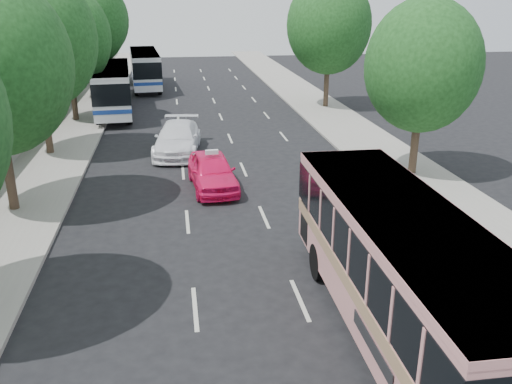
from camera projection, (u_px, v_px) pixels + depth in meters
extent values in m
plane|color=black|center=(254.00, 268.00, 16.74)|extent=(120.00, 120.00, 0.00)
cube|color=#9E998E|center=(73.00, 127.00, 34.05)|extent=(4.00, 90.00, 0.15)
cube|color=#9E998E|center=(334.00, 119.00, 36.49)|extent=(4.00, 90.00, 0.12)
cube|color=#9E998E|center=(42.00, 115.00, 33.51)|extent=(0.30, 90.00, 1.50)
cylinder|color=#38281E|center=(8.00, 168.00, 20.47)|extent=(0.36, 0.36, 3.61)
cylinder|color=#38281E|center=(46.00, 120.00, 27.83)|extent=(0.36, 0.36, 3.80)
ellipsoid|color=#173F16|center=(35.00, 39.00, 26.45)|extent=(6.00, 6.00, 6.90)
sphere|color=#173F16|center=(39.00, 13.00, 25.81)|extent=(3.90, 3.90, 3.90)
cylinder|color=#38281E|center=(74.00, 95.00, 35.32)|extent=(0.36, 0.36, 3.50)
ellipsoid|color=#173F16|center=(67.00, 37.00, 34.04)|extent=(5.52, 5.52, 6.35)
sphere|color=#173F16|center=(70.00, 19.00, 33.44)|extent=(3.59, 3.59, 3.59)
cylinder|color=#38281E|center=(91.00, 74.00, 42.66)|extent=(0.36, 0.36, 3.99)
ellipsoid|color=#173F16|center=(85.00, 18.00, 41.21)|extent=(6.30, 6.30, 7.24)
sphere|color=#173F16|center=(88.00, 1.00, 40.56)|extent=(4.09, 4.09, 4.09)
cylinder|color=#38281E|center=(100.00, 64.00, 50.10)|extent=(0.36, 0.36, 3.72)
ellipsoid|color=#173F16|center=(96.00, 19.00, 48.75)|extent=(5.88, 5.88, 6.76)
sphere|color=#173F16|center=(99.00, 6.00, 48.12)|extent=(3.82, 3.82, 3.82)
cylinder|color=#38281E|center=(415.00, 141.00, 24.85)|extent=(0.36, 0.36, 3.23)
ellipsoid|color=#173F16|center=(423.00, 66.00, 23.67)|extent=(5.10, 5.10, 5.87)
sphere|color=#173F16|center=(437.00, 42.00, 23.10)|extent=(3.32, 3.31, 3.31)
cylinder|color=#38281E|center=(326.00, 82.00, 39.63)|extent=(0.36, 0.36, 3.80)
ellipsoid|color=#173F16|center=(329.00, 25.00, 38.25)|extent=(6.00, 6.00, 6.90)
sphere|color=#173F16|center=(337.00, 7.00, 37.62)|extent=(3.90, 3.90, 3.90)
cube|color=#DA8D8C|center=(401.00, 267.00, 12.78)|extent=(2.71, 10.41, 2.78)
cube|color=#9E7A59|center=(400.00, 279.00, 12.89)|extent=(2.75, 10.43, 0.36)
cube|color=black|center=(403.00, 247.00, 12.61)|extent=(2.76, 10.44, 1.14)
cube|color=#DA8D8C|center=(406.00, 216.00, 12.33)|extent=(2.73, 10.43, 0.17)
cylinder|color=black|center=(319.00, 262.00, 16.01)|extent=(0.32, 1.08, 1.08)
cylinder|color=black|center=(393.00, 257.00, 16.31)|extent=(0.32, 1.08, 1.08)
imported|color=#FF1663|center=(212.00, 171.00, 23.38)|extent=(2.16, 4.66, 1.55)
imported|color=white|center=(178.00, 139.00, 28.56)|extent=(2.86, 5.69, 1.59)
cube|color=white|center=(113.00, 87.00, 37.76)|extent=(3.10, 10.92, 2.74)
cube|color=black|center=(112.00, 82.00, 37.65)|extent=(3.15, 10.96, 1.35)
cube|color=navy|center=(114.00, 97.00, 38.00)|extent=(3.14, 10.95, 0.27)
cube|color=white|center=(111.00, 68.00, 37.31)|extent=(3.12, 10.95, 0.13)
cylinder|color=black|center=(102.00, 98.00, 41.15)|extent=(0.36, 1.01, 0.99)
cylinder|color=black|center=(128.00, 97.00, 41.57)|extent=(0.36, 1.01, 0.99)
cylinder|color=black|center=(98.00, 118.00, 34.57)|extent=(0.36, 1.01, 0.99)
cylinder|color=black|center=(130.00, 117.00, 35.00)|extent=(0.36, 1.01, 0.99)
cube|color=white|center=(145.00, 67.00, 48.06)|extent=(3.08, 10.78, 2.70)
cube|color=black|center=(145.00, 63.00, 47.95)|extent=(3.14, 10.81, 1.33)
cube|color=navy|center=(146.00, 75.00, 48.30)|extent=(3.13, 10.80, 0.27)
cube|color=white|center=(144.00, 52.00, 47.62)|extent=(3.11, 10.80, 0.12)
cylinder|color=black|center=(134.00, 77.00, 51.39)|extent=(0.36, 0.99, 0.97)
cylinder|color=black|center=(155.00, 77.00, 51.82)|extent=(0.36, 0.99, 0.97)
cylinder|color=black|center=(136.00, 90.00, 44.92)|extent=(0.36, 0.99, 0.97)
cylinder|color=black|center=(160.00, 89.00, 45.34)|extent=(0.36, 0.99, 0.97)
cube|color=silver|center=(212.00, 152.00, 23.09)|extent=(0.56, 0.22, 0.18)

